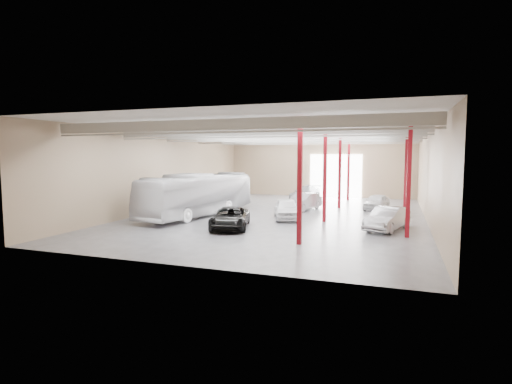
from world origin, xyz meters
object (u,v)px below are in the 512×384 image
Objects in this scene: car_row_c at (305,193)px; car_right_far at (377,202)px; black_sedan at (230,218)px; car_row_a at (287,209)px; coach_bus at (198,195)px; car_row_b at (303,202)px; car_right_near at (387,219)px.

car_row_c is 9.80m from car_right_far.
car_right_far is (8.86, 13.09, -0.01)m from black_sedan.
car_row_c is at bearing 77.55° from car_row_a.
car_row_a reaches higher than black_sedan.
coach_bus reaches higher than car_right_far.
black_sedan is at bearing -34.75° from coach_bus.
car_row_a is (7.21, 0.82, -0.94)m from coach_bus.
car_row_a is 1.00× the size of car_row_b.
black_sedan is 10.73m from car_row_b.
black_sedan is at bearing -89.27° from car_row_b.
car_row_c is 1.10× the size of car_right_near.
car_right_far is at bearing 32.20° from car_row_a.
car_right_far is (-1.15, 10.15, -0.07)m from car_right_near.
car_row_a is 13.76m from car_row_c.
car_row_a is at bearing -76.18° from car_row_b.
coach_bus is at bearing -167.23° from car_right_near.
car_row_a is at bearing -72.67° from car_row_c.
car_right_near is (10.02, 2.94, 0.06)m from black_sedan.
black_sedan is 1.00× the size of car_row_c.
car_row_c is at bearing 116.10° from car_row_b.
car_right_far is (6.33, 7.89, -0.09)m from car_row_a.
coach_bus is 6.49m from black_sedan.
car_right_near reaches higher than car_row_b.
black_sedan is 18.89m from car_row_c.
car_right_near is at bearing 2.75° from coach_bus.
coach_bus is 7.32m from car_row_a.
car_row_b is at bearing 69.89° from car_row_a.
car_row_b is at bearing -68.06° from car_row_c.
car_row_b is 8.63m from car_row_c.
car_row_a is 1.12× the size of car_right_far.
car_row_b is 1.13× the size of car_right_far.
car_right_near is at bearing -35.83° from car_row_a.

